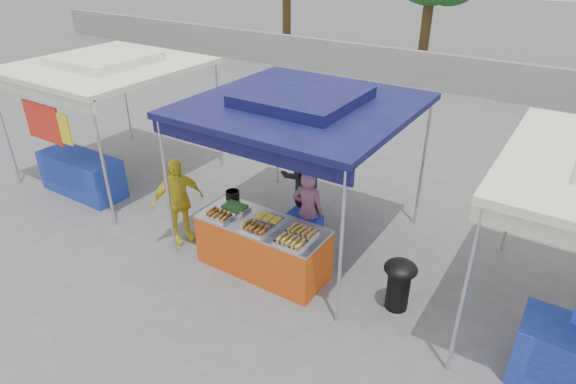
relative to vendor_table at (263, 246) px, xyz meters
The scene contains 20 objects.
ground_plane 0.44m from the vendor_table, 90.00° to the left, with size 80.00×80.00×0.00m, color #5C5C5E.
back_wall 11.10m from the vendor_table, 90.00° to the left, with size 40.00×0.25×1.20m, color gray.
main_canopy 2.22m from the vendor_table, 90.00° to the left, with size 3.20×3.20×2.57m.
neighbor_stall_left 4.70m from the vendor_table, behind, with size 3.20×3.20×2.57m.
vendor_table is the anchor object (origin of this frame).
food_tray_fl 0.82m from the vendor_table, 160.25° to the right, with size 0.42×0.30×0.07m.
food_tray_fm 0.51m from the vendor_table, 80.84° to the right, with size 0.42×0.30×0.07m.
food_tray_fr 0.84m from the vendor_table, 20.11° to the right, with size 0.42×0.30×0.07m.
food_tray_bl 0.75m from the vendor_table, behind, with size 0.42×0.30×0.07m.
food_tray_bm 0.47m from the vendor_table, 66.27° to the left, with size 0.42×0.30×0.07m.
food_tray_br 0.80m from the vendor_table, ahead, with size 0.42×0.30×0.07m.
cooking_pot 1.03m from the vendor_table, 157.57° to the left, with size 0.22×0.22×0.13m, color black.
skewer_cup 0.57m from the vendor_table, 118.05° to the right, with size 0.07×0.07×0.09m, color silver.
wok_burner 2.08m from the vendor_table, ahead, with size 0.46×0.46×0.77m.
crate_left 0.73m from the vendor_table, 128.33° to the left, with size 0.56×0.39×0.33m, color #1427A6.
crate_right 0.84m from the vendor_table, 72.05° to the left, with size 0.56×0.39×0.33m, color #1427A6.
crate_stacked 0.81m from the vendor_table, 72.05° to the left, with size 0.55×0.39×0.33m, color #1427A6.
vendor_woman 0.92m from the vendor_table, 69.88° to the left, with size 0.53×0.35×1.45m, color #8C597B.
helper_man 1.79m from the vendor_table, 101.56° to the left, with size 0.79×0.62×1.63m, color black.
customer_person 1.68m from the vendor_table, behind, with size 0.88×0.37×1.51m, color yellow.
Camera 1 is at (3.62, -4.96, 4.62)m, focal length 30.00 mm.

